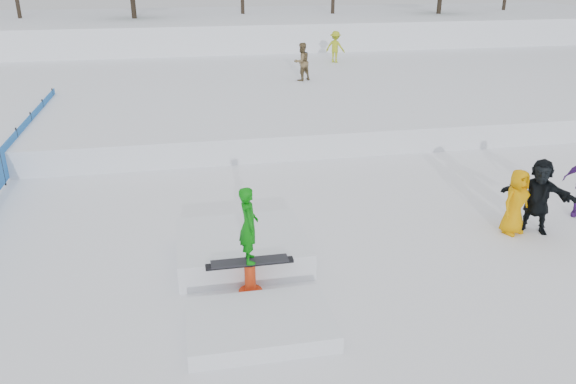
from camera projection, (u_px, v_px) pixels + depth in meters
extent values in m
plane|color=white|center=(282.00, 287.00, 10.57)|extent=(120.00, 120.00, 0.00)
cube|color=white|center=(199.00, 34.00, 37.32)|extent=(60.00, 14.00, 2.40)
cube|color=white|center=(216.00, 90.00, 24.93)|extent=(50.00, 18.00, 0.80)
cube|color=blue|center=(2.00, 166.00, 15.18)|extent=(0.03, 16.00, 0.95)
cylinder|color=black|center=(2.00, 166.00, 15.18)|extent=(0.05, 0.05, 1.10)
cylinder|color=black|center=(19.00, 145.00, 16.91)|extent=(0.05, 0.05, 1.10)
cylinder|color=black|center=(33.00, 128.00, 18.63)|extent=(0.05, 0.05, 1.10)
cylinder|color=black|center=(44.00, 114.00, 20.35)|extent=(0.05, 0.05, 1.10)
cylinder|color=black|center=(54.00, 102.00, 22.08)|extent=(0.05, 0.05, 1.10)
cylinder|color=black|center=(133.00, 1.00, 34.41)|extent=(0.30, 0.30, 2.00)
imported|color=brown|center=(302.00, 62.00, 24.52)|extent=(0.99, 0.91, 1.63)
imported|color=#9EAD18|center=(335.00, 47.00, 28.97)|extent=(1.17, 1.09, 1.58)
imported|color=#D48A00|center=(516.00, 202.00, 12.43)|extent=(0.85, 0.69, 1.51)
imported|color=black|center=(538.00, 196.00, 12.48)|extent=(1.59, 1.33, 1.71)
cube|color=white|center=(242.00, 248.00, 11.46)|extent=(2.60, 2.20, 0.54)
cube|color=white|center=(260.00, 324.00, 9.24)|extent=(2.40, 1.60, 0.30)
cylinder|color=#E7481D|center=(251.00, 292.00, 10.38)|extent=(0.44, 0.44, 0.06)
cylinder|color=#E7481D|center=(250.00, 279.00, 10.27)|extent=(0.20, 0.20, 0.60)
cube|color=black|center=(250.00, 263.00, 10.15)|extent=(1.60, 0.16, 0.06)
cube|color=black|center=(250.00, 261.00, 10.13)|extent=(1.40, 0.28, 0.03)
imported|color=#057009|center=(249.00, 225.00, 9.85)|extent=(0.34, 0.52, 1.42)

